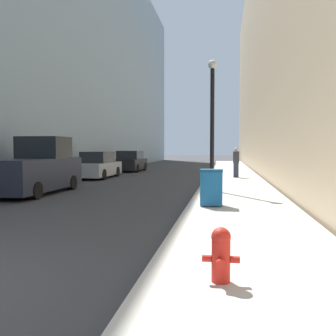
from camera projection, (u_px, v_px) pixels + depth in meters
sidewalk_right at (234, 180)px, 21.33m from camera, size 3.24×60.00×0.13m
building_left_glass at (36, 45)px, 31.10m from camera, size 12.00×60.00×20.96m
fire_hydrant at (221, 253)px, 4.76m from camera, size 0.48×0.36×0.70m
trash_bin at (212, 187)px, 11.07m from camera, size 0.66×0.57×1.09m
lamppost at (212, 122)px, 14.99m from camera, size 0.36×0.36×5.23m
pickup_truck at (36, 169)px, 15.33m from camera, size 2.10×5.19×2.34m
parked_sedan_near at (98, 166)px, 23.31m from camera, size 1.80×4.71×1.64m
parked_sedan_far at (130, 162)px, 30.11m from camera, size 1.99×4.55×1.65m
pedestrian_on_sidewalk at (236, 162)px, 22.02m from camera, size 0.36×0.23×1.76m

